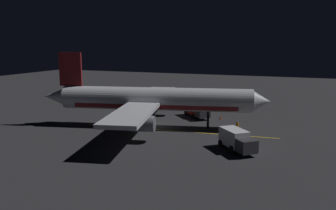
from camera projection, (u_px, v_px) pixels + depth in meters
The scene contains 8 objects.
ground_plane at pixel (156, 127), 52.82m from camera, with size 180.00×180.00×0.20m, color #2B2B2F.
apron_guide_stripe at pixel (177, 131), 50.03m from camera, with size 0.24×28.70×0.01m, color gold.
airliner at pixel (152, 100), 52.15m from camera, with size 33.07×34.90×11.28m.
baggage_truck at pixel (236, 140), 40.75m from camera, with size 5.62×5.27×2.48m.
catering_truck at pixel (196, 110), 59.26m from camera, with size 6.00×5.73×2.22m.
ground_crew_worker at pixel (237, 127), 48.65m from camera, with size 0.40×0.40×1.74m.
traffic_cone_near_left at pixel (221, 117), 58.00m from camera, with size 0.50×0.50×0.55m.
traffic_cone_near_right at pixel (230, 126), 51.77m from camera, with size 0.50×0.50×0.55m.
Camera 1 is at (47.14, 20.49, 12.64)m, focal length 36.60 mm.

